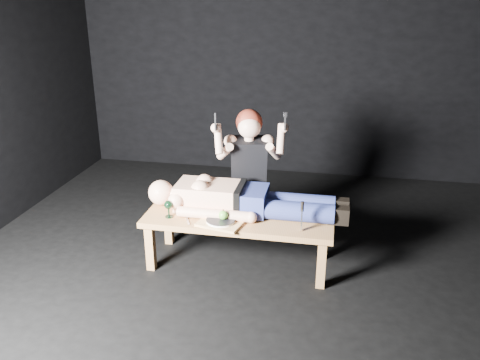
{
  "coord_description": "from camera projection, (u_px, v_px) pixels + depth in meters",
  "views": [
    {
      "loc": [
        0.66,
        -3.56,
        2.21
      ],
      "look_at": [
        -0.06,
        0.15,
        0.75
      ],
      "focal_mm": 37.02,
      "sensor_mm": 36.0,
      "label": 1
    }
  ],
  "objects": [
    {
      "name": "table",
      "position": [
        239.0,
        240.0,
        4.2
      ],
      "size": [
        1.57,
        0.59,
        0.45
      ],
      "primitive_type": "cube",
      "rotation": [
        0.0,
        0.0,
        0.0
      ],
      "color": "#9F743D",
      "rests_on": "ground"
    },
    {
      "name": "serving_tray",
      "position": [
        221.0,
        223.0,
        3.97
      ],
      "size": [
        0.39,
        0.32,
        0.02
      ],
      "primitive_type": "cube",
      "rotation": [
        0.0,
        0.0,
        -0.22
      ],
      "color": "tan",
      "rests_on": "table"
    },
    {
      "name": "carving_knife",
      "position": [
        302.0,
        216.0,
        3.81
      ],
      "size": [
        0.03,
        0.04,
        0.25
      ],
      "primitive_type": null,
      "rotation": [
        0.0,
        0.0,
        0.0
      ],
      "color": "#B2B2B7",
      "rests_on": "table"
    },
    {
      "name": "ground",
      "position": [
        244.0,
        270.0,
        4.17
      ],
      "size": [
        5.0,
        5.0,
        0.0
      ],
      "primitive_type": "plane",
      "color": "black",
      "rests_on": "ground"
    },
    {
      "name": "fork_flat",
      "position": [
        188.0,
        220.0,
        4.03
      ],
      "size": [
        0.08,
        0.16,
        0.01
      ],
      "primitive_type": "cube",
      "rotation": [
        0.0,
        0.0,
        0.41
      ],
      "color": "#B2B2B7",
      "rests_on": "table"
    },
    {
      "name": "goblet",
      "position": [
        169.0,
        209.0,
        4.06
      ],
      "size": [
        0.07,
        0.07,
        0.15
      ],
      "primitive_type": null,
      "rotation": [
        0.0,
        0.0,
        0.0
      ],
      "color": "black",
      "rests_on": "table"
    },
    {
      "name": "knife_flat",
      "position": [
        240.0,
        227.0,
        3.92
      ],
      "size": [
        0.07,
        0.16,
        0.01
      ],
      "primitive_type": "cube",
      "rotation": [
        0.0,
        0.0,
        -0.33
      ],
      "color": "#B2B2B7",
      "rests_on": "table"
    },
    {
      "name": "kneeling_woman",
      "position": [
        249.0,
        173.0,
        4.51
      ],
      "size": [
        0.83,
        0.9,
        1.3
      ],
      "primitive_type": null,
      "rotation": [
        0.0,
        0.0,
        0.21
      ],
      "color": "black",
      "rests_on": "ground"
    },
    {
      "name": "lying_man",
      "position": [
        247.0,
        196.0,
        4.14
      ],
      "size": [
        1.67,
        0.51,
        0.28
      ],
      "primitive_type": null,
      "rotation": [
        0.0,
        0.0,
        0.0
      ],
      "color": "#E0AC8D",
      "rests_on": "table"
    },
    {
      "name": "back_wall",
      "position": [
        283.0,
        53.0,
        5.92
      ],
      "size": [
        5.0,
        0.0,
        5.0
      ],
      "primitive_type": "plane",
      "rotation": [
        1.57,
        0.0,
        0.0
      ],
      "color": "black",
      "rests_on": "ground"
    },
    {
      "name": "plate",
      "position": [
        221.0,
        221.0,
        3.96
      ],
      "size": [
        0.28,
        0.28,
        0.02
      ],
      "primitive_type": "cylinder",
      "rotation": [
        0.0,
        0.0,
        -0.22
      ],
      "color": "white",
      "rests_on": "serving_tray"
    },
    {
      "name": "apple",
      "position": [
        223.0,
        215.0,
        3.95
      ],
      "size": [
        0.07,
        0.07,
        0.07
      ],
      "primitive_type": "sphere",
      "color": "green",
      "rests_on": "plate"
    },
    {
      "name": "spoon_flat",
      "position": [
        234.0,
        219.0,
        4.04
      ],
      "size": [
        0.13,
        0.13,
        0.01
      ],
      "primitive_type": "cube",
      "rotation": [
        0.0,
        0.0,
        0.76
      ],
      "color": "#B2B2B7",
      "rests_on": "table"
    }
  ]
}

